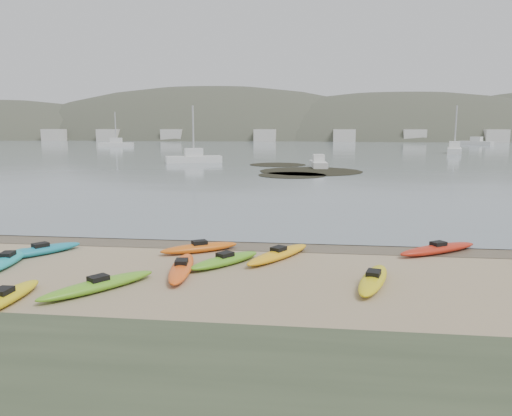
# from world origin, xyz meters

# --- Properties ---
(ground) EXTENTS (600.00, 600.00, 0.00)m
(ground) POSITION_xyz_m (0.00, 0.00, 0.00)
(ground) COLOR tan
(ground) RESTS_ON ground
(wet_sand) EXTENTS (60.00, 60.00, 0.00)m
(wet_sand) POSITION_xyz_m (0.00, -0.30, 0.00)
(wet_sand) COLOR brown
(wet_sand) RESTS_ON ground
(water) EXTENTS (1200.00, 1200.00, 0.00)m
(water) POSITION_xyz_m (0.00, 300.00, 0.01)
(water) COLOR slate
(water) RESTS_ON ground
(kayaks) EXTENTS (23.94, 10.36, 0.34)m
(kayaks) POSITION_xyz_m (-1.51, -4.00, 0.17)
(kayaks) COLOR #FD5916
(kayaks) RESTS_ON ground
(kelp_mats) EXTENTS (13.56, 20.74, 0.04)m
(kelp_mats) POSITION_xyz_m (0.39, 35.33, 0.03)
(kelp_mats) COLOR black
(kelp_mats) RESTS_ON water
(moored_boats) EXTENTS (99.26, 86.92, 1.18)m
(moored_boats) POSITION_xyz_m (4.97, 83.36, 0.56)
(moored_boats) COLOR silver
(moored_boats) RESTS_ON ground
(far_hills) EXTENTS (550.00, 135.00, 80.00)m
(far_hills) POSITION_xyz_m (39.38, 193.97, -15.93)
(far_hills) COLOR #384235
(far_hills) RESTS_ON ground
(far_town) EXTENTS (199.00, 5.00, 4.00)m
(far_town) POSITION_xyz_m (6.00, 145.00, 2.00)
(far_town) COLOR beige
(far_town) RESTS_ON ground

